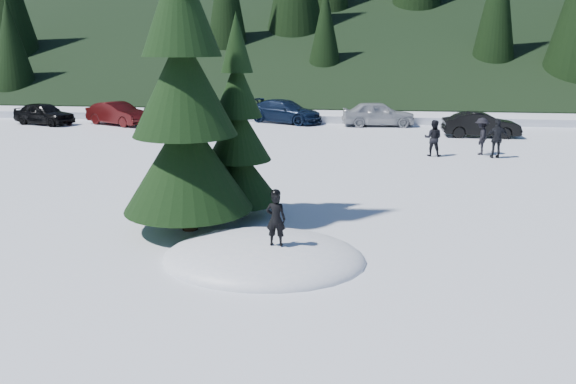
# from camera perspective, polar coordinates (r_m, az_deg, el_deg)

# --- Properties ---
(ground) EXTENTS (200.00, 200.00, 0.00)m
(ground) POSITION_cam_1_polar(r_m,az_deg,el_deg) (12.37, -2.49, -6.86)
(ground) COLOR white
(ground) RESTS_ON ground
(snow_mound) EXTENTS (4.48, 3.52, 0.96)m
(snow_mound) POSITION_cam_1_polar(r_m,az_deg,el_deg) (12.37, -2.49, -6.86)
(snow_mound) COLOR white
(snow_mound) RESTS_ON ground
(spruce_tall) EXTENTS (3.20, 3.20, 8.60)m
(spruce_tall) POSITION_cam_1_polar(r_m,az_deg,el_deg) (13.83, -10.51, 9.39)
(spruce_tall) COLOR black
(spruce_tall) RESTS_ON ground
(spruce_short) EXTENTS (2.20, 2.20, 5.37)m
(spruce_short) POSITION_cam_1_polar(r_m,az_deg,el_deg) (15.07, -5.05, 5.34)
(spruce_short) COLOR black
(spruce_short) RESTS_ON ground
(child_skier) EXTENTS (0.43, 0.29, 1.13)m
(child_skier) POSITION_cam_1_polar(r_m,az_deg,el_deg) (11.65, -1.25, -2.77)
(child_skier) COLOR black
(child_skier) RESTS_ON snow_mound
(adult_0) EXTENTS (0.84, 0.71, 1.52)m
(adult_0) POSITION_cam_1_polar(r_m,az_deg,el_deg) (24.35, 14.53, 5.32)
(adult_0) COLOR black
(adult_0) RESTS_ON ground
(adult_1) EXTENTS (0.97, 0.45, 1.62)m
(adult_1) POSITION_cam_1_polar(r_m,az_deg,el_deg) (24.69, 20.47, 5.10)
(adult_1) COLOR black
(adult_1) RESTS_ON ground
(adult_2) EXTENTS (0.80, 1.12, 1.57)m
(adult_2) POSITION_cam_1_polar(r_m,az_deg,el_deg) (25.27, 19.03, 5.37)
(adult_2) COLOR black
(adult_2) RESTS_ON ground
(car_0) EXTENTS (4.06, 2.58, 1.29)m
(car_0) POSITION_cam_1_polar(r_m,az_deg,el_deg) (36.11, -23.55, 7.32)
(car_0) COLOR black
(car_0) RESTS_ON ground
(car_1) EXTENTS (4.23, 2.95, 1.32)m
(car_1) POSITION_cam_1_polar(r_m,az_deg,el_deg) (34.47, -16.92, 7.64)
(car_1) COLOR #370A0A
(car_1) RESTS_ON ground
(car_2) EXTENTS (5.69, 3.20, 1.50)m
(car_2) POSITION_cam_1_polar(r_m,az_deg,el_deg) (34.38, -9.74, 8.19)
(car_2) COLOR #484A4F
(car_2) RESTS_ON ground
(car_3) EXTENTS (5.06, 3.71, 1.36)m
(car_3) POSITION_cam_1_polar(r_m,az_deg,el_deg) (33.91, -0.35, 8.20)
(car_3) COLOR black
(car_3) RESTS_ON ground
(car_4) EXTENTS (4.28, 2.02, 1.41)m
(car_4) POSITION_cam_1_polar(r_m,az_deg,el_deg) (32.91, 9.16, 7.86)
(car_4) COLOR #9B9FA4
(car_4) RESTS_ON ground
(car_5) EXTENTS (3.79, 1.33, 1.25)m
(car_5) POSITION_cam_1_polar(r_m,az_deg,el_deg) (30.23, 19.00, 6.49)
(car_5) COLOR black
(car_5) RESTS_ON ground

